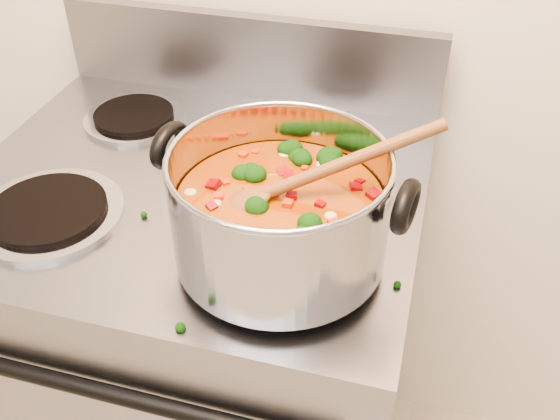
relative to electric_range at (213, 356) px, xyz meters
name	(u,v)px	position (x,y,z in m)	size (l,w,h in m)	color
electric_range	(213,356)	(0.00, 0.00, 0.00)	(0.73, 0.66, 1.08)	gray
stockpot	(280,212)	(0.19, -0.15, 0.54)	(0.34, 0.28, 0.17)	#A5A5AD
wooden_spoon	(295,182)	(0.20, -0.14, 0.58)	(0.28, 0.15, 0.12)	brown
cooktop_crumbs	(306,250)	(0.22, -0.12, 0.46)	(0.39, 0.35, 0.01)	black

